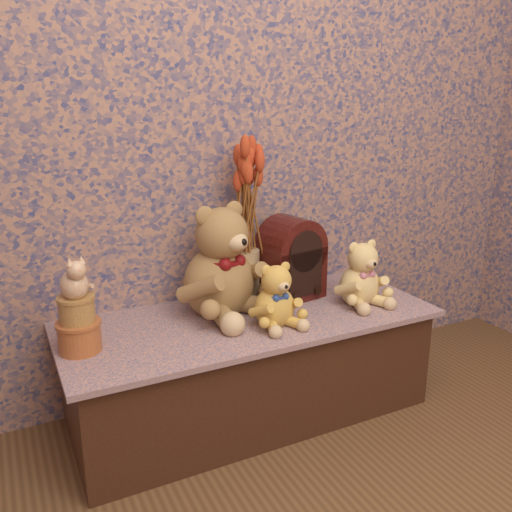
{
  "coord_description": "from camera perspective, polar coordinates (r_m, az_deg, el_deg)",
  "views": [
    {
      "loc": [
        -0.78,
        -0.39,
        1.15
      ],
      "look_at": [
        0.0,
        1.18,
        0.63
      ],
      "focal_mm": 37.78,
      "sensor_mm": 36.0,
      "label": 1
    }
  ],
  "objects": [
    {
      "name": "display_shelf",
      "position": [
        2.04,
        -0.64,
        -11.48
      ],
      "size": [
        1.35,
        0.56,
        0.39
      ],
      "primitive_type": "cube",
      "color": "#3C4C7A",
      "rests_on": "ground"
    },
    {
      "name": "cathedral_radio",
      "position": [
        2.09,
        3.71,
        -0.17
      ],
      "size": [
        0.26,
        0.21,
        0.32
      ],
      "primitive_type": null,
      "rotation": [
        0.0,
        0.0,
        0.17
      ],
      "color": "#350D09",
      "rests_on": "display_shelf"
    },
    {
      "name": "biscuit_tin_lower",
      "position": [
        1.77,
        -18.18,
        -8.13
      ],
      "size": [
        0.15,
        0.15,
        0.09
      ],
      "primitive_type": "cylinder",
      "rotation": [
        0.0,
        0.0,
        -0.19
      ],
      "color": "#C38939",
      "rests_on": "display_shelf"
    },
    {
      "name": "biscuit_tin_upper",
      "position": [
        1.74,
        -18.44,
        -5.44
      ],
      "size": [
        0.14,
        0.14,
        0.08
      ],
      "primitive_type": "cylinder",
      "rotation": [
        0.0,
        0.0,
        -0.32
      ],
      "color": "#D5BB5D",
      "rests_on": "biscuit_tin_lower"
    },
    {
      "name": "teddy_medium",
      "position": [
        1.85,
        1.99,
        -3.79
      ],
      "size": [
        0.2,
        0.23,
        0.24
      ],
      "primitive_type": null,
      "rotation": [
        0.0,
        0.0,
        0.05
      ],
      "color": "#B88734",
      "rests_on": "display_shelf"
    },
    {
      "name": "dried_stalks",
      "position": [
        1.98,
        -1.42,
        6.08
      ],
      "size": [
        0.21,
        0.21,
        0.39
      ],
      "primitive_type": null,
      "rotation": [
        0.0,
        0.0,
        -0.04
      ],
      "color": "#BD3D1E",
      "rests_on": "ceramic_vase"
    },
    {
      "name": "ceramic_vase",
      "position": [
        2.05,
        -1.36,
        -2.16
      ],
      "size": [
        0.16,
        0.16,
        0.21
      ],
      "primitive_type": "cylinder",
      "rotation": [
        0.0,
        0.0,
        -0.43
      ],
      "color": "tan",
      "rests_on": "display_shelf"
    },
    {
      "name": "teddy_small",
      "position": [
        2.08,
        10.97,
        -1.42
      ],
      "size": [
        0.21,
        0.25,
        0.27
      ],
      "primitive_type": null,
      "rotation": [
        0.0,
        0.0,
        0.02
      ],
      "color": "#D4B665",
      "rests_on": "display_shelf"
    },
    {
      "name": "cat_figurine",
      "position": [
        1.7,
        -18.78,
        -1.97
      ],
      "size": [
        0.12,
        0.13,
        0.14
      ],
      "primitive_type": null,
      "rotation": [
        0.0,
        0.0,
        0.18
      ],
      "color": "silver",
      "rests_on": "biscuit_tin_upper"
    },
    {
      "name": "teddy_large",
      "position": [
        1.93,
        -3.99,
        0.12
      ],
      "size": [
        0.46,
        0.5,
        0.44
      ],
      "primitive_type": null,
      "rotation": [
        0.0,
        0.0,
        0.32
      ],
      "color": "olive",
      "rests_on": "display_shelf"
    }
  ]
}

